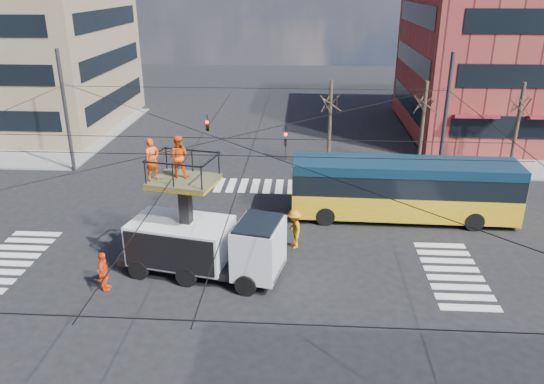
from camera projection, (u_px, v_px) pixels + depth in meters
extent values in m
plane|color=black|center=(226.00, 266.00, 23.72)|extent=(120.00, 120.00, 0.00)
cube|color=slate|center=(527.00, 141.00, 41.91)|extent=(18.00, 18.00, 0.12)
cube|color=slate|center=(14.00, 132.00, 44.38)|extent=(18.00, 18.00, 0.12)
cube|color=black|center=(116.00, 99.00, 45.84)|extent=(0.12, 13.60, 1.50)
cube|color=black|center=(112.00, 60.00, 44.60)|extent=(0.12, 13.60, 1.50)
cube|color=black|center=(107.00, 18.00, 43.36)|extent=(0.12, 13.60, 1.50)
cube|color=maroon|center=(541.00, 46.00, 42.05)|extent=(20.00, 16.00, 14.00)
cube|color=black|center=(409.00, 102.00, 44.33)|extent=(0.12, 13.60, 1.58)
cube|color=black|center=(413.00, 59.00, 43.03)|extent=(0.12, 13.60, 1.57)
cube|color=black|center=(417.00, 14.00, 41.72)|extent=(0.12, 13.60, 1.57)
cylinder|color=#2D2D30|center=(445.00, 118.00, 32.64)|extent=(0.24, 0.24, 8.00)
cylinder|color=#2D2D30|center=(66.00, 112.00, 34.05)|extent=(0.24, 0.24, 8.00)
cylinder|color=black|center=(251.00, 88.00, 32.71)|extent=(24.00, 0.03, 0.03)
cylinder|color=black|center=(130.00, 318.00, 10.48)|extent=(24.00, 0.03, 0.03)
cylinder|color=black|center=(523.00, 150.00, 20.89)|extent=(0.03, 24.00, 0.03)
cylinder|color=black|center=(222.00, 139.00, 21.52)|extent=(24.02, 24.02, 0.03)
cylinder|color=black|center=(222.00, 139.00, 21.52)|extent=(24.02, 24.02, 0.03)
cylinder|color=black|center=(217.00, 155.00, 20.52)|extent=(24.00, 0.03, 0.03)
cylinder|color=black|center=(226.00, 138.00, 22.75)|extent=(24.00, 0.03, 0.03)
cylinder|color=black|center=(193.00, 148.00, 21.74)|extent=(0.03, 24.00, 0.03)
cylinder|color=black|center=(251.00, 149.00, 21.60)|extent=(0.03, 24.00, 0.03)
imported|color=black|center=(286.00, 139.00, 24.45)|extent=(0.16, 0.20, 1.00)
imported|color=black|center=(207.00, 121.00, 26.45)|extent=(0.26, 1.24, 0.50)
cylinder|color=#382B21|center=(330.00, 126.00, 34.81)|extent=(0.24, 0.24, 6.00)
cylinder|color=#382B21|center=(422.00, 127.00, 34.46)|extent=(0.24, 0.24, 6.00)
cylinder|color=#382B21|center=(517.00, 129.00, 34.11)|extent=(0.24, 0.24, 6.00)
cube|color=black|center=(202.00, 261.00, 23.02)|extent=(7.30, 3.58, 0.30)
cube|color=silver|center=(259.00, 248.00, 22.01)|extent=(2.25, 2.72, 2.20)
cube|color=black|center=(259.00, 231.00, 21.71)|extent=(2.03, 2.58, 0.80)
cube|color=silver|center=(181.00, 240.00, 22.90)|extent=(4.62, 3.30, 1.80)
cylinder|color=black|center=(246.00, 285.00, 21.44)|extent=(0.95, 0.53, 0.90)
cylinder|color=black|center=(262.00, 258.00, 23.49)|extent=(0.95, 0.53, 0.90)
cylinder|color=black|center=(187.00, 276.00, 22.08)|extent=(0.95, 0.53, 0.90)
cylinder|color=black|center=(208.00, 251.00, 24.13)|extent=(0.95, 0.53, 0.90)
cylinder|color=black|center=(139.00, 269.00, 22.62)|extent=(0.95, 0.53, 0.90)
cylinder|color=black|center=(163.00, 245.00, 24.68)|extent=(0.95, 0.53, 0.90)
cube|color=black|center=(186.00, 212.00, 22.32)|extent=(0.53, 0.53, 2.86)
cube|color=#444529|center=(184.00, 180.00, 21.78)|extent=(2.97, 2.59, 0.12)
cube|color=yellow|center=(184.00, 183.00, 21.83)|extent=(2.97, 2.59, 0.12)
imported|color=#FF5510|center=(152.00, 160.00, 21.29)|extent=(0.74, 0.76, 1.75)
imported|color=#FF5510|center=(178.00, 156.00, 21.69)|extent=(0.86, 0.67, 1.76)
cube|color=orange|center=(402.00, 202.00, 28.15)|extent=(11.67, 2.88, 1.30)
cube|color=black|center=(404.00, 181.00, 27.70)|extent=(11.67, 2.82, 1.10)
cube|color=#0C2435|center=(406.00, 166.00, 27.40)|extent=(11.67, 2.88, 0.50)
cube|color=orange|center=(295.00, 187.00, 28.37)|extent=(0.31, 2.48, 2.80)
cube|color=orange|center=(515.00, 194.00, 27.44)|extent=(0.31, 2.48, 2.80)
cube|color=black|center=(294.00, 207.00, 28.80)|extent=(0.21, 2.60, 0.30)
cube|color=gold|center=(298.00, 165.00, 27.89)|extent=(0.14, 1.60, 0.35)
cylinder|color=black|center=(325.00, 216.00, 27.55)|extent=(1.01, 0.32, 1.00)
cylinder|color=black|center=(325.00, 199.00, 29.73)|extent=(1.01, 0.32, 1.00)
cylinder|color=black|center=(474.00, 221.00, 26.94)|extent=(1.01, 0.32, 1.00)
cylinder|color=black|center=(463.00, 203.00, 29.12)|extent=(1.01, 0.32, 1.00)
cone|color=#E34409|center=(102.00, 273.00, 22.53)|extent=(0.36, 0.36, 0.66)
imported|color=#FF4410|center=(104.00, 272.00, 21.60)|extent=(0.53, 1.04, 1.71)
imported|color=orange|center=(294.00, 229.00, 25.08)|extent=(1.04, 1.39, 1.92)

